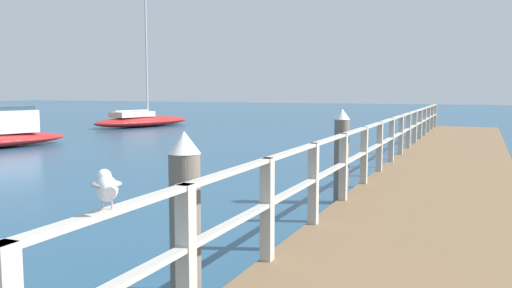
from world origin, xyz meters
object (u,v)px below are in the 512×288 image
Objects in this scene: dock_piling_far at (341,156)px; seagull_foreground at (107,186)px; boat_2 at (142,120)px; dock_piling_near at (185,230)px.

dock_piling_far is 4.73× the size of seagull_foreground.
boat_2 is (-15.63, 15.84, -0.53)m from dock_piling_far.
dock_piling_near is 26.63m from boat_2.
dock_piling_far is at bearing -30.20° from boat_2.
dock_piling_far is 7.28m from seagull_foreground.
seagull_foreground is (0.37, -7.24, 0.68)m from dock_piling_far.
boat_2 reaches higher than dock_piling_near.
boat_2 reaches higher than dock_piling_far.
dock_piling_far reaches higher than seagull_foreground.
seagull_foreground is (0.37, -1.52, 0.68)m from dock_piling_near.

